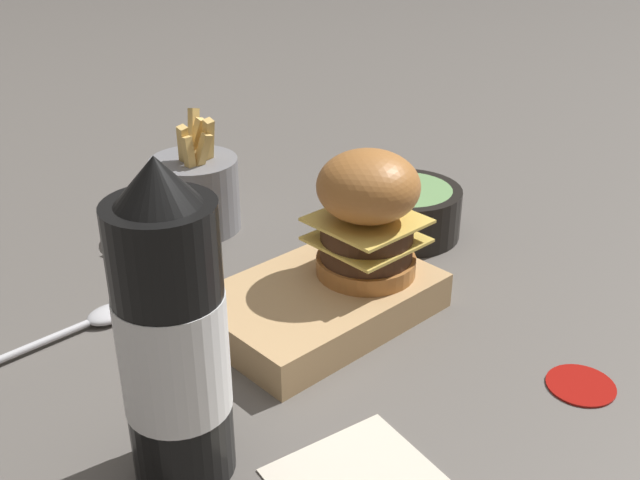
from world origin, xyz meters
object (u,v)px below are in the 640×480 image
object	(u,v)px
serving_board	(320,302)
spoon	(88,323)
burger	(367,213)
side_bowl	(406,210)
fries_basket	(196,192)
ketchup_bottle	(173,340)

from	to	relation	value
serving_board	spoon	xyz separation A→B (m)	(0.18, -0.14, -0.01)
burger	side_bowl	bearing A→B (deg)	-152.41
fries_basket	side_bowl	world-z (taller)	fries_basket
burger	spoon	world-z (taller)	burger
ketchup_bottle	spoon	world-z (taller)	ketchup_bottle
fries_basket	burger	bearing A→B (deg)	94.68
fries_basket	side_bowl	distance (m)	0.26
fries_basket	spoon	bearing A→B (deg)	28.81
ketchup_bottle	serving_board	bearing A→B (deg)	-159.19
serving_board	burger	size ratio (longest dim) A/B	1.77
serving_board	burger	distance (m)	0.10
burger	fries_basket	distance (m)	0.27
ketchup_bottle	fries_basket	size ratio (longest dim) A/B	1.64
ketchup_bottle	fries_basket	world-z (taller)	ketchup_bottle
spoon	side_bowl	bearing A→B (deg)	-11.31
serving_board	fries_basket	xyz separation A→B (m)	(-0.03, -0.25, 0.03)
serving_board	side_bowl	xyz separation A→B (m)	(-0.20, -0.07, 0.01)
burger	ketchup_bottle	distance (m)	0.27
spoon	fries_basket	bearing A→B (deg)	28.08
side_bowl	spoon	distance (m)	0.39
fries_basket	spoon	size ratio (longest dim) A/B	0.85
fries_basket	spoon	distance (m)	0.24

